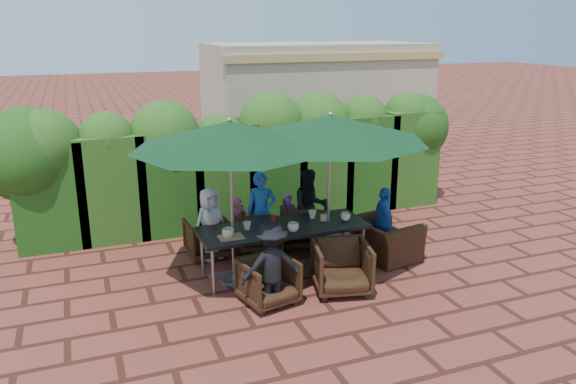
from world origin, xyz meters
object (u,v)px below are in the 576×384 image
object	(u,v)px
chair_far_left	(208,236)
chair_near_right	(342,265)
dining_table	(283,231)
umbrella_right	(330,128)
chair_far_mid	(262,228)
chair_end_right	(385,233)
umbrella_left	(230,135)
chair_near_left	(268,279)
chair_far_right	(306,222)

from	to	relation	value
chair_far_left	chair_near_right	distance (m)	2.46
dining_table	chair_far_left	size ratio (longest dim) A/B	3.71
umbrella_right	chair_far_mid	xyz separation A→B (m)	(-0.75, 1.05, -1.83)
chair_far_mid	chair_end_right	size ratio (longest dim) A/B	0.75
umbrella_left	chair_far_left	size ratio (longest dim) A/B	4.08
chair_far_mid	chair_near_right	xyz separation A→B (m)	(0.56, -1.92, 0.02)
chair_far_mid	chair_near_left	world-z (taller)	chair_far_mid
umbrella_right	chair_far_mid	size ratio (longest dim) A/B	3.87
chair_far_left	chair_far_right	xyz separation A→B (m)	(1.70, -0.14, 0.06)
umbrella_right	chair_far_right	xyz separation A→B (m)	(0.02, 0.95, -1.81)
umbrella_right	chair_end_right	size ratio (longest dim) A/B	2.92
chair_end_right	chair_far_mid	bearing A→B (deg)	47.44
chair_far_left	chair_far_mid	size ratio (longest dim) A/B	0.91
chair_near_right	chair_end_right	world-z (taller)	chair_end_right
umbrella_left	chair_near_left	distance (m)	2.07
umbrella_right	chair_far_left	world-z (taller)	umbrella_right
umbrella_right	chair_near_left	world-z (taller)	umbrella_right
chair_far_left	chair_near_left	xyz separation A→B (m)	(0.40, -1.93, 0.01)
chair_far_right	chair_end_right	xyz separation A→B (m)	(0.98, -1.01, 0.03)
chair_far_left	chair_far_right	distance (m)	1.71
umbrella_left	chair_far_right	size ratio (longest dim) A/B	3.46
umbrella_left	umbrella_right	world-z (taller)	same
chair_far_left	chair_end_right	bearing A→B (deg)	153.77
umbrella_left	chair_near_right	size ratio (longest dim) A/B	3.53
chair_far_mid	chair_far_right	size ratio (longest dim) A/B	0.93
umbrella_left	chair_near_right	distance (m)	2.43
umbrella_left	chair_far_right	xyz separation A→B (m)	(1.55, 0.93, -1.81)
dining_table	chair_near_right	distance (m)	1.09
chair_far_right	umbrella_right	bearing A→B (deg)	108.60
umbrella_left	chair_end_right	distance (m)	3.09
chair_far_right	chair_near_left	world-z (taller)	chair_far_right
chair_far_mid	chair_near_right	bearing A→B (deg)	125.02
dining_table	chair_near_left	bearing A→B (deg)	-121.89
chair_far_left	chair_far_right	world-z (taller)	chair_far_right
umbrella_right	dining_table	bearing A→B (deg)	177.79
umbrella_right	chair_near_right	world-z (taller)	umbrella_right
chair_far_right	dining_table	bearing A→B (deg)	70.32
chair_far_mid	chair_near_right	distance (m)	2.00
dining_table	chair_far_right	bearing A→B (deg)	50.50
umbrella_left	chair_near_left	size ratio (longest dim) A/B	4.00
umbrella_left	umbrella_right	distance (m)	1.53
umbrella_left	chair_near_left	world-z (taller)	umbrella_left
dining_table	chair_far_left	distance (m)	1.45
umbrella_right	chair_near_left	distance (m)	2.41
chair_end_right	chair_near_right	bearing A→B (deg)	114.34
chair_near_left	chair_far_left	bearing A→B (deg)	89.28
dining_table	umbrella_right	world-z (taller)	umbrella_right
dining_table	chair_far_right	distance (m)	1.22
chair_far_mid	chair_end_right	world-z (taller)	chair_end_right
umbrella_left	chair_far_right	bearing A→B (deg)	30.84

